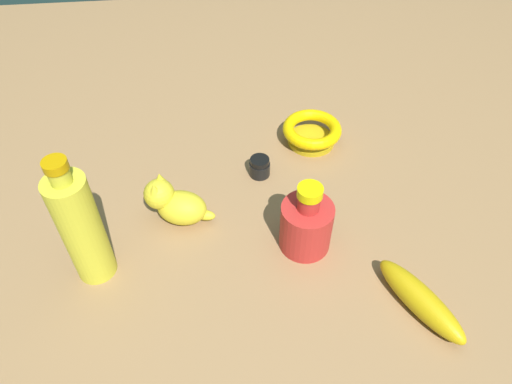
{
  "coord_description": "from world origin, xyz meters",
  "views": [
    {
      "loc": [
        -0.61,
        0.07,
        0.69
      ],
      "look_at": [
        0.0,
        0.0,
        0.06
      ],
      "focal_mm": 33.2,
      "sensor_mm": 36.0,
      "label": 1
    }
  ],
  "objects_px": {
    "nail_polish_jar": "(260,167)",
    "bottle_tall": "(81,228)",
    "bottle_short": "(306,224)",
    "banana": "(420,300)",
    "cat_figurine": "(175,203)",
    "bowl": "(312,131)"
  },
  "relations": [
    {
      "from": "nail_polish_jar",
      "to": "bottle_tall",
      "type": "bearing_deg",
      "value": 124.08
    },
    {
      "from": "bottle_short",
      "to": "banana",
      "type": "xyz_separation_m",
      "value": [
        -0.15,
        -0.16,
        -0.03
      ]
    },
    {
      "from": "bottle_tall",
      "to": "cat_figurine",
      "type": "bearing_deg",
      "value": -52.54
    },
    {
      "from": "bottle_short",
      "to": "banana",
      "type": "bearing_deg",
      "value": -133.12
    },
    {
      "from": "banana",
      "to": "nail_polish_jar",
      "type": "relative_size",
      "value": 4.15
    },
    {
      "from": "banana",
      "to": "bottle_tall",
      "type": "height_order",
      "value": "bottle_tall"
    },
    {
      "from": "cat_figurine",
      "to": "bottle_short",
      "type": "height_order",
      "value": "bottle_short"
    },
    {
      "from": "cat_figurine",
      "to": "nail_polish_jar",
      "type": "relative_size",
      "value": 3.02
    },
    {
      "from": "cat_figurine",
      "to": "bottle_tall",
      "type": "bearing_deg",
      "value": 127.46
    },
    {
      "from": "cat_figurine",
      "to": "bowl",
      "type": "xyz_separation_m",
      "value": [
        0.2,
        -0.3,
        -0.01
      ]
    },
    {
      "from": "cat_figurine",
      "to": "nail_polish_jar",
      "type": "distance_m",
      "value": 0.2
    },
    {
      "from": "nail_polish_jar",
      "to": "cat_figurine",
      "type": "bearing_deg",
      "value": 121.16
    },
    {
      "from": "bottle_short",
      "to": "nail_polish_jar",
      "type": "relative_size",
      "value": 3.32
    },
    {
      "from": "cat_figurine",
      "to": "bottle_tall",
      "type": "relative_size",
      "value": 0.51
    },
    {
      "from": "bowl",
      "to": "bottle_tall",
      "type": "distance_m",
      "value": 0.54
    },
    {
      "from": "bowl",
      "to": "bottle_tall",
      "type": "height_order",
      "value": "bottle_tall"
    },
    {
      "from": "cat_figurine",
      "to": "bowl",
      "type": "relative_size",
      "value": 1.01
    },
    {
      "from": "bottle_short",
      "to": "bowl",
      "type": "bearing_deg",
      "value": -13.23
    },
    {
      "from": "banana",
      "to": "nail_polish_jar",
      "type": "bearing_deg",
      "value": -174.0
    },
    {
      "from": "cat_figurine",
      "to": "bottle_short",
      "type": "bearing_deg",
      "value": -110.78
    },
    {
      "from": "bottle_short",
      "to": "nail_polish_jar",
      "type": "bearing_deg",
      "value": 17.46
    },
    {
      "from": "bowl",
      "to": "banana",
      "type": "bearing_deg",
      "value": -167.72
    }
  ]
}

